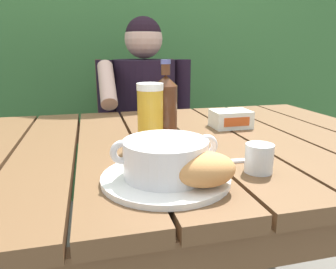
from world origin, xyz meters
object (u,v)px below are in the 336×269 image
object	(u,v)px
beer_glass	(150,115)
table_knife	(215,162)
serving_plate	(166,177)
beer_bottle	(166,107)
chair_near_diner	(141,144)
bread_roll	(204,169)
water_glass_small	(259,158)
person_eating	(146,114)
soup_bowl	(166,157)
butter_tub	(231,119)
diner_bowl	(160,107)

from	to	relation	value
beer_glass	table_knife	bearing A→B (deg)	-56.89
serving_plate	beer_bottle	xyz separation A→B (m)	(0.07, 0.30, 0.09)
serving_plate	beer_bottle	size ratio (longest dim) A/B	1.14
table_knife	beer_glass	bearing A→B (deg)	123.11
chair_near_diner	beer_bottle	xyz separation A→B (m)	(-0.07, -0.91, 0.39)
beer_bottle	beer_glass	bearing A→B (deg)	-141.12
beer_glass	bread_roll	bearing A→B (deg)	-82.64
beer_bottle	water_glass_small	world-z (taller)	beer_bottle
bread_roll	water_glass_small	xyz separation A→B (m)	(0.15, 0.06, -0.01)
chair_near_diner	water_glass_small	xyz separation A→B (m)	(0.07, -1.20, 0.32)
chair_near_diner	person_eating	bearing A→B (deg)	-90.85
bread_roll	soup_bowl	bearing A→B (deg)	130.60
butter_tub	table_knife	bearing A→B (deg)	-120.11
diner_bowl	soup_bowl	bearing A→B (deg)	-101.59
chair_near_diner	water_glass_small	size ratio (longest dim) A/B	15.19
serving_plate	soup_bowl	xyz separation A→B (m)	(-0.00, -0.00, 0.05)
butter_tub	table_knife	size ratio (longest dim) A/B	0.79
chair_near_diner	water_glass_small	bearing A→B (deg)	-86.53
beer_glass	beer_bottle	bearing A→B (deg)	38.88
diner_bowl	chair_near_diner	bearing A→B (deg)	90.00
beer_glass	beer_bottle	distance (m)	0.07
bread_roll	diner_bowl	world-z (taller)	bread_roll
table_knife	diner_bowl	world-z (taller)	diner_bowl
beer_glass	diner_bowl	size ratio (longest dim) A/B	1.30
beer_glass	diner_bowl	distance (m)	0.43
soup_bowl	beer_bottle	xyz separation A→B (m)	(0.07, 0.30, 0.05)
beer_bottle	chair_near_diner	bearing A→B (deg)	85.87
water_glass_small	serving_plate	bearing A→B (deg)	179.05
serving_plate	beer_glass	world-z (taller)	beer_glass
person_eating	table_knife	size ratio (longest dim) A/B	7.20
soup_bowl	chair_near_diner	bearing A→B (deg)	83.52
beer_bottle	table_knife	bearing A→B (deg)	-73.93
beer_glass	person_eating	bearing A→B (deg)	81.14
chair_near_diner	serving_plate	xyz separation A→B (m)	(-0.14, -1.20, 0.29)
water_glass_small	table_knife	size ratio (longest dim) A/B	0.39
serving_plate	water_glass_small	size ratio (longest dim) A/B	4.19
person_eating	beer_glass	bearing A→B (deg)	-98.86
serving_plate	water_glass_small	bearing A→B (deg)	-0.95
person_eating	butter_tub	world-z (taller)	person_eating
chair_near_diner	diner_bowl	bearing A→B (deg)	-90.00
person_eating	beer_glass	xyz separation A→B (m)	(-0.12, -0.75, 0.15)
beer_glass	beer_bottle	xyz separation A→B (m)	(0.05, 0.04, 0.01)
beer_glass	diner_bowl	world-z (taller)	beer_glass
soup_bowl	diner_bowl	distance (m)	0.68
diner_bowl	butter_tub	bearing A→B (deg)	-55.11
chair_near_diner	soup_bowl	size ratio (longest dim) A/B	4.32
bread_roll	water_glass_small	size ratio (longest dim) A/B	1.93
bread_roll	beer_bottle	xyz separation A→B (m)	(0.01, 0.36, 0.06)
beer_bottle	diner_bowl	distance (m)	0.38
soup_bowl	water_glass_small	size ratio (longest dim) A/B	3.52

